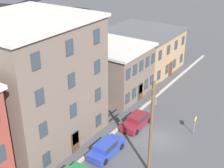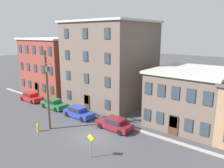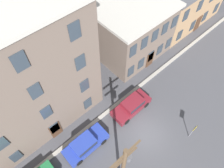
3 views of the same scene
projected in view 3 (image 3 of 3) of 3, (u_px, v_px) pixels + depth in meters
name	position (u px, v px, depth m)	size (l,w,h in m)	color
ground_plane	(147.00, 134.00, 21.78)	(200.00, 200.00, 0.00)	#424247
kerb_strip	(116.00, 105.00, 23.63)	(56.00, 0.36, 0.16)	#9E998E
apartment_midblock	(7.00, 61.00, 18.84)	(12.39, 11.47, 12.89)	#66564C
apartment_far	(122.00, 24.00, 26.24)	(8.69, 10.20, 6.76)	#66564C
car_blue	(85.00, 144.00, 20.43)	(4.40, 1.92, 1.43)	#233899
car_maroon	(132.00, 105.00, 22.82)	(4.40, 1.92, 1.43)	maroon
caution_sign	(194.00, 130.00, 20.35)	(0.89, 0.08, 2.41)	slate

